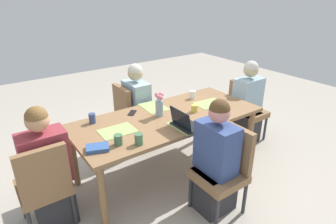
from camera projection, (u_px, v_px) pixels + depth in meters
name	position (u px, v px, depth m)	size (l,w,h in m)	color
ground_plane	(168.00, 171.00, 3.51)	(10.00, 10.00, 0.00)	#B2A899
dining_table	(168.00, 122.00, 3.24)	(2.17, 0.95, 0.75)	olive
chair_near_left_near	(130.00, 113.00, 3.89)	(0.44, 0.44, 0.90)	olive
person_near_left_near	(137.00, 111.00, 3.88)	(0.36, 0.40, 1.19)	#2D2D33
chair_head_left_left_mid	(245.00, 106.00, 4.13)	(0.44, 0.44, 0.90)	olive
person_head_left_left_mid	(246.00, 107.00, 4.03)	(0.40, 0.36, 1.19)	#2D2D33
chair_far_left_far	(225.00, 166.00, 2.74)	(0.44, 0.44, 0.90)	olive
person_far_left_far	(215.00, 163.00, 2.73)	(0.36, 0.40, 1.19)	#2D2D33
chair_head_right_right_near	(44.00, 183.00, 2.50)	(0.44, 0.44, 0.90)	olive
person_head_right_right_near	(48.00, 174.00, 2.58)	(0.40, 0.36, 1.19)	#2D2D33
flower_vase	(159.00, 104.00, 3.16)	(0.10, 0.12, 0.28)	#8EA8B7
placemat_near_left_near	(154.00, 107.00, 3.45)	(0.36, 0.26, 0.00)	#9EBC66
placemat_head_left_left_mid	(210.00, 103.00, 3.55)	(0.36, 0.26, 0.00)	#9EBC66
placemat_far_left_far	(186.00, 126.00, 2.97)	(0.36, 0.26, 0.00)	#9EBC66
placemat_head_right_right_near	(117.00, 131.00, 2.87)	(0.36, 0.26, 0.00)	#9EBC66
laptop_far_left_far	(185.00, 124.00, 2.92)	(0.22, 0.32, 0.21)	black
coffee_mug_near_left	(92.00, 118.00, 3.02)	(0.07, 0.07, 0.11)	#33477A
coffee_mug_near_right	(193.00, 95.00, 3.70)	(0.08, 0.08, 0.10)	white
coffee_mug_centre_left	(194.00, 108.00, 3.30)	(0.08, 0.08, 0.08)	#DBC64C
coffee_mug_centre_right	(118.00, 140.00, 2.60)	(0.08, 0.08, 0.10)	#47704C
coffee_mug_far_left	(139.00, 139.00, 2.61)	(0.08, 0.08, 0.11)	#47704C
book_red_cover	(98.00, 148.00, 2.53)	(0.20, 0.14, 0.04)	#335693
phone_black	(132.00, 113.00, 3.28)	(0.15, 0.07, 0.01)	black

